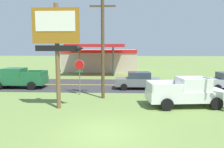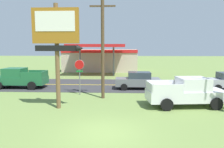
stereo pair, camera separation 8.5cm
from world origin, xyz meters
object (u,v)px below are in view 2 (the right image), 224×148
motel_sign (57,37)px  car_grey_near_lane (138,80)px  utility_pole (103,40)px  stop_sign (79,71)px  gas_station (101,59)px  pickup_white_parked_on_lawn (187,92)px  pickup_green_on_road (19,78)px

motel_sign → car_grey_near_lane: motel_sign is taller
utility_pole → stop_sign: bearing=150.9°
stop_sign → gas_station: size_ratio=0.25×
utility_pole → pickup_white_parked_on_lawn: 7.18m
stop_sign → pickup_white_parked_on_lawn: stop_sign is taller
stop_sign → pickup_white_parked_on_lawn: size_ratio=0.55×
pickup_green_on_road → utility_pole: bearing=-24.8°
utility_pole → pickup_green_on_road: bearing=155.2°
utility_pole → gas_station: utility_pole is taller
utility_pole → pickup_white_parked_on_lawn: (5.88, -2.11, -3.54)m
car_grey_near_lane → utility_pole: bearing=-127.1°
stop_sign → pickup_white_parked_on_lawn: (7.94, -3.26, -1.06)m
pickup_white_parked_on_lawn → pickup_green_on_road: bearing=157.2°
gas_station → pickup_green_on_road: (-6.50, -15.85, -0.98)m
stop_sign → pickup_green_on_road: stop_sign is taller
motel_sign → pickup_green_on_road: bearing=130.4°
motel_sign → gas_station: 23.11m
motel_sign → utility_pole: bearing=50.1°
pickup_white_parked_on_lawn → pickup_green_on_road: 15.75m
utility_pole → car_grey_near_lane: bearing=52.9°
motel_sign → gas_station: bearing=88.8°
pickup_green_on_road → motel_sign: bearing=-49.6°
stop_sign → pickup_green_on_road: (-6.58, 2.84, -1.06)m
pickup_green_on_road → car_grey_near_lane: bearing=0.0°
stop_sign → gas_station: 18.69m
gas_station → car_grey_near_lane: 16.71m
motel_sign → pickup_green_on_road: size_ratio=1.29×
stop_sign → car_grey_near_lane: bearing=29.2°
stop_sign → pickup_green_on_road: 7.25m
pickup_green_on_road → car_grey_near_lane: pickup_green_on_road is taller
motel_sign → pickup_white_parked_on_lawn: (8.48, 1.00, -3.67)m
pickup_white_parked_on_lawn → car_grey_near_lane: size_ratio=1.28×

